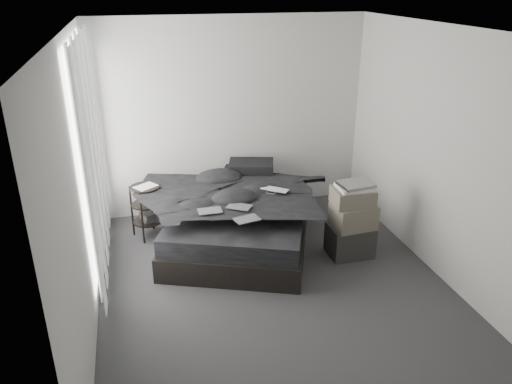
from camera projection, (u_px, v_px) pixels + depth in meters
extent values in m
cube|color=#323134|center=(274.00, 286.00, 5.30)|extent=(3.60, 4.20, 0.01)
cube|color=white|center=(279.00, 30.00, 4.27)|extent=(3.60, 4.20, 0.01)
cube|color=beige|center=(232.00, 117.00, 6.65)|extent=(3.60, 0.01, 2.60)
cube|color=beige|center=(378.00, 296.00, 2.91)|extent=(3.60, 0.01, 2.60)
cube|color=beige|center=(80.00, 189.00, 4.38)|extent=(0.01, 4.20, 2.60)
cube|color=beige|center=(442.00, 156.00, 5.19)|extent=(0.01, 4.20, 2.60)
cube|color=white|center=(87.00, 152.00, 5.16)|extent=(0.02, 2.00, 2.30)
cube|color=white|center=(93.00, 158.00, 5.20)|extent=(0.06, 2.12, 2.48)
cube|color=black|center=(241.00, 232.00, 6.12)|extent=(2.22, 2.50, 0.28)
cube|color=black|center=(241.00, 213.00, 6.02)|extent=(2.14, 2.42, 0.22)
imported|color=black|center=(240.00, 198.00, 5.88)|extent=(2.07, 2.20, 0.24)
cube|color=black|center=(246.00, 175.00, 6.68)|extent=(0.73, 0.62, 0.14)
cube|color=black|center=(251.00, 167.00, 6.60)|extent=(0.67, 0.54, 0.13)
imported|color=silver|center=(273.00, 186.00, 5.88)|extent=(0.39, 0.38, 0.03)
cube|color=black|center=(210.00, 204.00, 5.41)|extent=(0.26, 0.17, 0.01)
cube|color=black|center=(239.00, 200.00, 5.50)|extent=(0.31, 0.29, 0.01)
cube|color=black|center=(247.00, 212.00, 5.21)|extent=(0.29, 0.23, 0.01)
cylinder|color=black|center=(147.00, 212.00, 6.19)|extent=(0.48, 0.48, 0.67)
cube|color=white|center=(146.00, 187.00, 6.06)|extent=(0.32, 0.30, 0.01)
cube|color=black|center=(170.00, 247.00, 5.93)|extent=(0.16, 0.21, 0.14)
cube|color=#242424|center=(350.00, 240.00, 5.84)|extent=(0.50, 0.39, 0.37)
cube|color=#60594C|center=(353.00, 216.00, 5.70)|extent=(0.49, 0.40, 0.28)
cube|color=#60594C|center=(353.00, 197.00, 5.61)|extent=(0.46, 0.38, 0.19)
cube|color=silver|center=(354.00, 187.00, 5.57)|extent=(0.38, 0.30, 0.04)
cube|color=silver|center=(356.00, 184.00, 5.55)|extent=(0.39, 0.33, 0.03)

